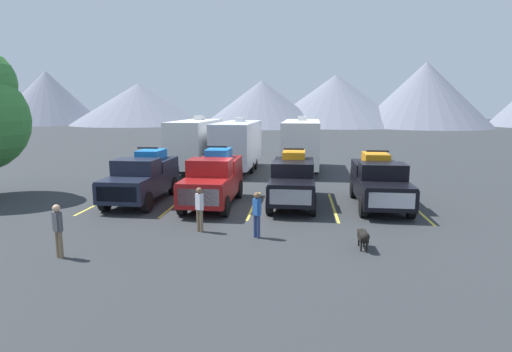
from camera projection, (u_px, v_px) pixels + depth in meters
name	position (u px, v px, depth m)	size (l,w,h in m)	color
ground_plane	(252.00, 209.00, 18.80)	(240.00, 240.00, 0.00)	#2D3033
pickup_truck_a	(143.00, 177.00, 20.08)	(2.27, 5.40, 2.56)	black
pickup_truck_b	(214.00, 179.00, 19.36)	(2.20, 5.34, 2.70)	maroon
pickup_truck_c	(293.00, 179.00, 19.69)	(2.19, 5.72, 2.54)	black
pickup_truck_d	(379.00, 181.00, 19.16)	(2.29, 5.49, 2.51)	black
lot_stripe_a	(104.00, 201.00, 20.27)	(0.12, 5.50, 0.01)	gold
lot_stripe_b	(177.00, 203.00, 19.90)	(0.12, 5.50, 0.01)	gold
lot_stripe_c	(254.00, 205.00, 19.54)	(0.12, 5.50, 0.01)	gold
lot_stripe_d	(333.00, 207.00, 19.17)	(0.12, 5.50, 0.01)	gold
lot_stripe_e	(416.00, 209.00, 18.80)	(0.12, 5.50, 0.01)	gold
camper_trailer_a	(196.00, 142.00, 29.01)	(2.57, 8.31, 3.85)	white
camper_trailer_b	(238.00, 143.00, 29.07)	(2.71, 8.74, 3.73)	silver
camper_trailer_c	(301.00, 143.00, 29.04)	(2.67, 8.65, 3.82)	white
person_a	(199.00, 206.00, 15.26)	(0.32, 0.30, 1.67)	#726047
person_b	(257.00, 212.00, 14.56)	(0.31, 0.30, 1.65)	navy
person_c	(58.00, 227.00, 12.64)	(0.34, 0.29, 1.68)	#726047
dog	(364.00, 237.00, 13.41)	(0.29, 1.03, 0.68)	black
mountain_ridge	(313.00, 98.00, 90.15)	(139.68, 35.86, 15.40)	slate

